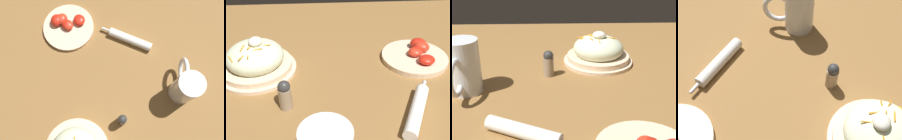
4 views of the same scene
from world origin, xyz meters
TOP-DOWN VIEW (x-y plane):
  - ground_plane at (0.00, 0.00)m, footprint 1.43×1.43m
  - salad_plate at (-0.21, -0.24)m, footprint 0.22×0.22m
  - beer_mug at (0.17, -0.05)m, footprint 0.09×0.15m
  - napkin_roll at (0.00, 0.16)m, footprint 0.19×0.11m
  - salt_shaker at (-0.05, -0.14)m, footprint 0.03×0.03m

SIDE VIEW (x-z plane):
  - ground_plane at x=0.00m, z-range 0.00..0.00m
  - napkin_roll at x=0.00m, z-range 0.00..0.03m
  - salad_plate at x=-0.21m, z-range -0.02..0.09m
  - salt_shaker at x=-0.05m, z-range 0.00..0.08m
  - beer_mug at x=0.17m, z-range -0.01..0.13m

